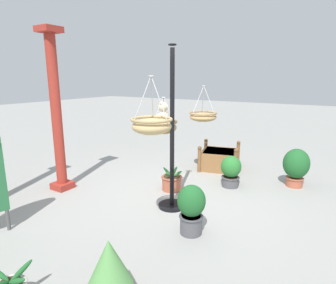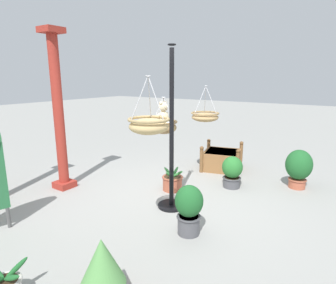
{
  "view_description": "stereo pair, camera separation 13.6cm",
  "coord_description": "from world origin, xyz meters",
  "px_view_note": "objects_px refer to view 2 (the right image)",
  "views": [
    {
      "loc": [
        -3.89,
        -2.38,
        2.06
      ],
      "look_at": [
        -0.04,
        0.03,
        1.02
      ],
      "focal_mm": 30.25,
      "sensor_mm": 36.0,
      "label": 1
    },
    {
      "loc": [
        -3.82,
        -2.49,
        2.06
      ],
      "look_at": [
        -0.04,
        0.03,
        1.02
      ],
      "focal_mm": 30.25,
      "sensor_mm": 36.0,
      "label": 2
    }
  ],
  "objects_px": {
    "hanging_basket_left_high": "(149,125)",
    "potted_plant_flowering_red": "(232,171)",
    "teddy_bear": "(163,115)",
    "greenhouse_pillar_right": "(59,115)",
    "potted_plant_tall_leafy": "(189,208)",
    "potted_plant_bushy_green": "(299,167)",
    "potted_plant_trailing_ivy": "(103,271)",
    "hanging_basket_right_low": "(205,116)",
    "potted_plant_conical_shrub": "(172,182)",
    "wooden_planter_box": "(222,159)",
    "display_pole_central": "(172,160)",
    "hanging_basket_with_teddy": "(164,126)"
  },
  "relations": [
    {
      "from": "teddy_bear",
      "to": "potted_plant_tall_leafy",
      "type": "bearing_deg",
      "value": -127.72
    },
    {
      "from": "greenhouse_pillar_right",
      "to": "display_pole_central",
      "type": "bearing_deg",
      "value": -78.58
    },
    {
      "from": "display_pole_central",
      "to": "hanging_basket_left_high",
      "type": "bearing_deg",
      "value": -163.95
    },
    {
      "from": "hanging_basket_with_teddy",
      "to": "potted_plant_flowering_red",
      "type": "relative_size",
      "value": 0.98
    },
    {
      "from": "potted_plant_tall_leafy",
      "to": "potted_plant_trailing_ivy",
      "type": "distance_m",
      "value": 1.48
    },
    {
      "from": "teddy_bear",
      "to": "greenhouse_pillar_right",
      "type": "xyz_separation_m",
      "value": [
        -0.59,
        1.89,
        -0.06
      ]
    },
    {
      "from": "hanging_basket_right_low",
      "to": "greenhouse_pillar_right",
      "type": "relative_size",
      "value": 0.26
    },
    {
      "from": "wooden_planter_box",
      "to": "potted_plant_conical_shrub",
      "type": "xyz_separation_m",
      "value": [
        -1.68,
        0.26,
        -0.07
      ]
    },
    {
      "from": "potted_plant_tall_leafy",
      "to": "potted_plant_bushy_green",
      "type": "bearing_deg",
      "value": -19.61
    },
    {
      "from": "potted_plant_flowering_red",
      "to": "potted_plant_trailing_ivy",
      "type": "relative_size",
      "value": 0.93
    },
    {
      "from": "potted_plant_flowering_red",
      "to": "potted_plant_trailing_ivy",
      "type": "bearing_deg",
      "value": -178.82
    },
    {
      "from": "potted_plant_flowering_red",
      "to": "potted_plant_bushy_green",
      "type": "distance_m",
      "value": 1.25
    },
    {
      "from": "potted_plant_flowering_red",
      "to": "potted_plant_conical_shrub",
      "type": "distance_m",
      "value": 1.16
    },
    {
      "from": "potted_plant_bushy_green",
      "to": "hanging_basket_left_high",
      "type": "bearing_deg",
      "value": 156.25
    },
    {
      "from": "display_pole_central",
      "to": "potted_plant_flowering_red",
      "type": "relative_size",
      "value": 4.16
    },
    {
      "from": "hanging_basket_with_teddy",
      "to": "potted_plant_tall_leafy",
      "type": "xyz_separation_m",
      "value": [
        -0.7,
        -0.88,
        -0.91
      ]
    },
    {
      "from": "hanging_basket_right_low",
      "to": "greenhouse_pillar_right",
      "type": "bearing_deg",
      "value": 139.5
    },
    {
      "from": "greenhouse_pillar_right",
      "to": "potted_plant_bushy_green",
      "type": "relative_size",
      "value": 3.9
    },
    {
      "from": "potted_plant_flowering_red",
      "to": "potted_plant_trailing_ivy",
      "type": "height_order",
      "value": "potted_plant_trailing_ivy"
    },
    {
      "from": "display_pole_central",
      "to": "potted_plant_bushy_green",
      "type": "relative_size",
      "value": 3.41
    },
    {
      "from": "hanging_basket_with_teddy",
      "to": "wooden_planter_box",
      "type": "height_order",
      "value": "hanging_basket_with_teddy"
    },
    {
      "from": "hanging_basket_left_high",
      "to": "potted_plant_flowering_red",
      "type": "height_order",
      "value": "hanging_basket_left_high"
    },
    {
      "from": "teddy_bear",
      "to": "potted_plant_trailing_ivy",
      "type": "bearing_deg",
      "value": -158.93
    },
    {
      "from": "potted_plant_flowering_red",
      "to": "hanging_basket_right_low",
      "type": "bearing_deg",
      "value": 63.64
    },
    {
      "from": "wooden_planter_box",
      "to": "potted_plant_tall_leafy",
      "type": "xyz_separation_m",
      "value": [
        -2.84,
        -0.74,
        0.14
      ]
    },
    {
      "from": "wooden_planter_box",
      "to": "hanging_basket_with_teddy",
      "type": "bearing_deg",
      "value": 176.18
    },
    {
      "from": "potted_plant_trailing_ivy",
      "to": "potted_plant_conical_shrub",
      "type": "bearing_deg",
      "value": 19.62
    },
    {
      "from": "potted_plant_conical_shrub",
      "to": "display_pole_central",
      "type": "bearing_deg",
      "value": -148.56
    },
    {
      "from": "potted_plant_flowering_red",
      "to": "teddy_bear",
      "type": "bearing_deg",
      "value": 147.27
    },
    {
      "from": "wooden_planter_box",
      "to": "potted_plant_conical_shrub",
      "type": "distance_m",
      "value": 1.7
    },
    {
      "from": "hanging_basket_left_high",
      "to": "hanging_basket_right_low",
      "type": "height_order",
      "value": "hanging_basket_left_high"
    },
    {
      "from": "wooden_planter_box",
      "to": "potted_plant_conical_shrub",
      "type": "bearing_deg",
      "value": 171.11
    },
    {
      "from": "potted_plant_flowering_red",
      "to": "potted_plant_tall_leafy",
      "type": "height_order",
      "value": "potted_plant_tall_leafy"
    },
    {
      "from": "wooden_planter_box",
      "to": "hanging_basket_left_high",
      "type": "bearing_deg",
      "value": -173.42
    },
    {
      "from": "potted_plant_tall_leafy",
      "to": "greenhouse_pillar_right",
      "type": "bearing_deg",
      "value": 87.66
    },
    {
      "from": "potted_plant_trailing_ivy",
      "to": "wooden_planter_box",
      "type": "bearing_deg",
      "value": 8.91
    },
    {
      "from": "hanging_basket_left_high",
      "to": "hanging_basket_right_low",
      "type": "relative_size",
      "value": 0.93
    },
    {
      "from": "potted_plant_flowering_red",
      "to": "display_pole_central",
      "type": "bearing_deg",
      "value": 159.67
    },
    {
      "from": "hanging_basket_left_high",
      "to": "greenhouse_pillar_right",
      "type": "bearing_deg",
      "value": 78.96
    },
    {
      "from": "greenhouse_pillar_right",
      "to": "wooden_planter_box",
      "type": "relative_size",
      "value": 2.78
    },
    {
      "from": "display_pole_central",
      "to": "hanging_basket_left_high",
      "type": "xyz_separation_m",
      "value": [
        -0.91,
        -0.26,
        0.7
      ]
    },
    {
      "from": "potted_plant_trailing_ivy",
      "to": "potted_plant_flowering_red",
      "type": "bearing_deg",
      "value": 1.18
    },
    {
      "from": "greenhouse_pillar_right",
      "to": "wooden_planter_box",
      "type": "height_order",
      "value": "greenhouse_pillar_right"
    },
    {
      "from": "hanging_basket_right_low",
      "to": "potted_plant_bushy_green",
      "type": "height_order",
      "value": "hanging_basket_right_low"
    },
    {
      "from": "potted_plant_conical_shrub",
      "to": "potted_plant_trailing_ivy",
      "type": "bearing_deg",
      "value": -160.38
    },
    {
      "from": "potted_plant_trailing_ivy",
      "to": "teddy_bear",
      "type": "bearing_deg",
      "value": 21.07
    },
    {
      "from": "hanging_basket_with_teddy",
      "to": "potted_plant_conical_shrub",
      "type": "xyz_separation_m",
      "value": [
        0.46,
        0.12,
        -1.12
      ]
    },
    {
      "from": "hanging_basket_right_low",
      "to": "potted_plant_bushy_green",
      "type": "bearing_deg",
      "value": -81.58
    },
    {
      "from": "teddy_bear",
      "to": "greenhouse_pillar_right",
      "type": "distance_m",
      "value": 1.98
    },
    {
      "from": "potted_plant_bushy_green",
      "to": "potted_plant_flowering_red",
      "type": "bearing_deg",
      "value": 122.5
    }
  ]
}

